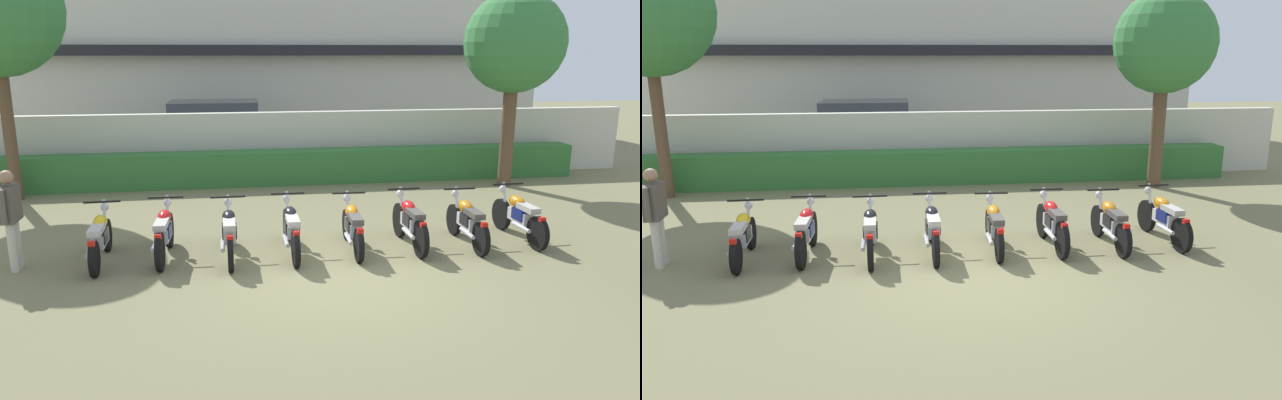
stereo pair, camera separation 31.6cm
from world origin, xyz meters
TOP-DOWN VIEW (x-y plane):
  - ground at (0.00, 0.00)m, footprint 60.00×60.00m
  - building at (0.00, 16.28)m, footprint 20.60×6.50m
  - compound_wall at (0.00, 7.49)m, footprint 19.57×0.30m
  - hedge_row at (0.00, 6.79)m, footprint 15.66×0.70m
  - parked_car at (-1.79, 10.39)m, footprint 4.55×2.17m
  - tree_far_side at (5.50, 5.65)m, footprint 2.48×2.48m
  - motorcycle_in_row_0 at (-3.70, 1.22)m, footprint 0.60×1.82m
  - motorcycle_in_row_1 at (-2.69, 1.29)m, footprint 0.60×1.83m
  - motorcycle_in_row_2 at (-1.61, 1.16)m, footprint 0.60×1.90m
  - motorcycle_in_row_3 at (-0.56, 1.21)m, footprint 0.60×1.95m
  - motorcycle_in_row_4 at (0.52, 1.22)m, footprint 0.60×1.80m
  - motorcycle_in_row_5 at (1.57, 1.25)m, footprint 0.60×1.84m
  - motorcycle_in_row_6 at (2.62, 1.18)m, footprint 0.60×1.82m
  - motorcycle_in_row_7 at (3.69, 1.33)m, footprint 0.60×1.91m
  - inspector_person at (-4.98, 1.11)m, footprint 0.22×0.66m

SIDE VIEW (x-z plane):
  - ground at x=0.00m, z-range 0.00..0.00m
  - motorcycle_in_row_4 at x=0.52m, z-range -0.03..0.91m
  - motorcycle_in_row_0 at x=-3.70m, z-range -0.03..0.91m
  - hedge_row at x=0.00m, z-range 0.00..0.87m
  - motorcycle_in_row_6 at x=2.62m, z-range -0.03..0.92m
  - motorcycle_in_row_2 at x=-1.61m, z-range -0.03..0.92m
  - motorcycle_in_row_3 at x=-0.56m, z-range -0.03..0.93m
  - motorcycle_in_row_7 at x=3.69m, z-range -0.03..0.93m
  - motorcycle_in_row_1 at x=-2.69m, z-range -0.03..0.94m
  - motorcycle_in_row_5 at x=1.57m, z-range -0.03..0.94m
  - compound_wall at x=0.00m, z-range 0.00..1.81m
  - parked_car at x=-1.79m, z-range -0.01..1.88m
  - inspector_person at x=-4.98m, z-range 0.14..1.76m
  - building at x=0.00m, z-range 0.00..6.53m
  - tree_far_side at x=5.50m, z-range 1.14..5.99m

